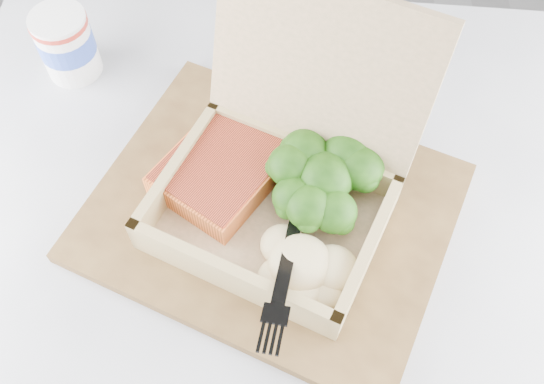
{
  "coord_description": "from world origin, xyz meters",
  "views": [
    {
      "loc": [
        0.68,
        -0.27,
        1.25
      ],
      "look_at": [
        0.67,
        0.02,
        0.76
      ],
      "focal_mm": 40.0,
      "sensor_mm": 36.0,
      "label": 1
    }
  ],
  "objects_px": {
    "takeout_container": "(285,169)",
    "paper_cup": "(66,43)",
    "serving_tray": "(271,212)",
    "cafe_table": "(277,330)"
  },
  "relations": [
    {
      "from": "takeout_container",
      "to": "serving_tray",
      "type": "bearing_deg",
      "value": -105.64
    },
    {
      "from": "paper_cup",
      "to": "takeout_container",
      "type": "bearing_deg",
      "value": -34.74
    },
    {
      "from": "takeout_container",
      "to": "cafe_table",
      "type": "bearing_deg",
      "value": -69.44
    },
    {
      "from": "serving_tray",
      "to": "takeout_container",
      "type": "distance_m",
      "value": 0.06
    },
    {
      "from": "paper_cup",
      "to": "serving_tray",
      "type": "bearing_deg",
      "value": -38.65
    },
    {
      "from": "serving_tray",
      "to": "paper_cup",
      "type": "xyz_separation_m",
      "value": [
        -0.23,
        0.19,
        0.04
      ]
    },
    {
      "from": "cafe_table",
      "to": "serving_tray",
      "type": "distance_m",
      "value": 0.2
    },
    {
      "from": "serving_tray",
      "to": "paper_cup",
      "type": "distance_m",
      "value": 0.3
    },
    {
      "from": "takeout_container",
      "to": "paper_cup",
      "type": "xyz_separation_m",
      "value": [
        -0.25,
        0.17,
        -0.02
      ]
    },
    {
      "from": "takeout_container",
      "to": "paper_cup",
      "type": "bearing_deg",
      "value": 169.18
    }
  ]
}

